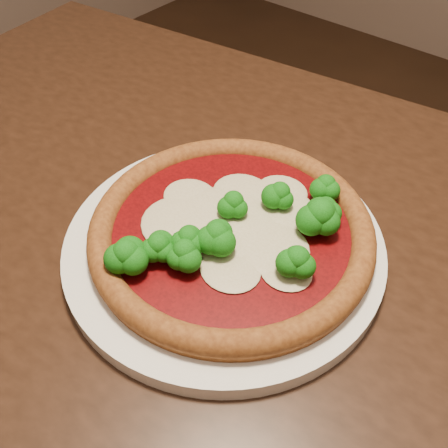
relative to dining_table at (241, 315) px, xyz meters
The scene contains 3 objects.
dining_table is the anchor object (origin of this frame).
plate 0.11m from the dining_table, behind, with size 0.33×0.33×0.02m, color white.
pizza 0.13m from the dining_table, 164.24° to the left, with size 0.29×0.29×0.06m.
Camera 1 is at (0.07, -0.36, 1.15)m, focal length 40.00 mm.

